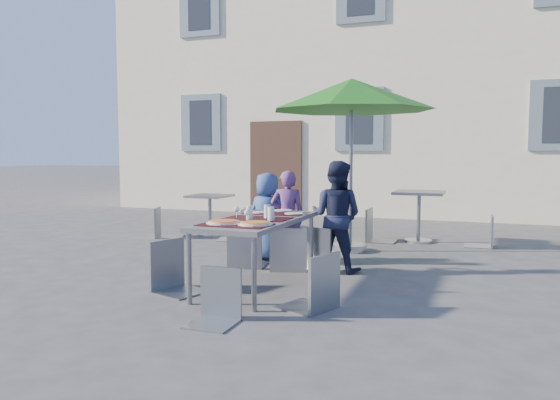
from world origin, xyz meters
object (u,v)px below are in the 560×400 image
at_px(pizza_near_left, 224,222).
at_px(child_2, 336,216).
at_px(chair_1, 289,222).
at_px(bg_chair_l_1, 376,205).
at_px(chair_5, 216,263).
at_px(cafe_table_1, 419,205).
at_px(dining_table, 257,224).
at_px(bg_chair_r_0, 237,205).
at_px(pizza_near_right, 255,223).
at_px(chair_2, 321,221).
at_px(patio_umbrella, 352,96).
at_px(cafe_table_0, 210,208).
at_px(chair_3, 173,234).
at_px(bg_chair_r_1, 486,212).
at_px(chair_0, 246,221).
at_px(child_1, 287,217).
at_px(chair_4, 316,246).
at_px(child_0, 267,217).
at_px(bg_chair_l_0, 163,204).

xyz_separation_m(pizza_near_left, child_2, (0.73, 1.61, -0.09)).
bearing_deg(chair_1, bg_chair_l_1, 77.50).
relative_size(chair_5, cafe_table_1, 1.06).
height_order(dining_table, bg_chair_r_0, bg_chair_r_0).
relative_size(pizza_near_left, chair_1, 0.34).
bearing_deg(child_2, pizza_near_right, 83.45).
distance_m(chair_2, patio_umbrella, 2.20).
xyz_separation_m(dining_table, chair_1, (0.04, 0.91, -0.09)).
relative_size(dining_table, patio_umbrella, 0.73).
relative_size(child_2, cafe_table_0, 1.89).
relative_size(chair_3, bg_chair_r_1, 1.10).
bearing_deg(chair_1, chair_0, -177.58).
height_order(pizza_near_right, bg_chair_l_1, bg_chair_l_1).
relative_size(chair_3, patio_umbrella, 0.41).
distance_m(child_1, patio_umbrella, 2.11).
relative_size(chair_0, chair_4, 0.99).
height_order(child_0, chair_3, child_0).
relative_size(child_1, patio_umbrella, 0.49).
distance_m(chair_5, bg_chair_r_0, 4.43).
bearing_deg(chair_1, pizza_near_right, -83.58).
xyz_separation_m(chair_2, cafe_table_0, (-2.65, 2.06, -0.14)).
distance_m(chair_2, bg_chair_r_1, 3.16).
bearing_deg(patio_umbrella, child_0, -130.12).
xyz_separation_m(pizza_near_right, cafe_table_0, (-2.43, 3.59, -0.29)).
relative_size(child_0, bg_chair_r_0, 1.18).
bearing_deg(chair_4, chair_2, 104.80).
relative_size(child_1, child_2, 0.90).
xyz_separation_m(pizza_near_left, patio_umbrella, (0.57, 3.00, 1.51)).
distance_m(pizza_near_left, bg_chair_r_0, 3.63).
relative_size(patio_umbrella, bg_chair_l_1, 2.48).
relative_size(chair_2, bg_chair_l_1, 1.03).
xyz_separation_m(chair_4, cafe_table_0, (-3.09, 3.72, -0.12)).
xyz_separation_m(chair_3, chair_4, (1.61, -0.14, -0.01)).
xyz_separation_m(chair_5, bg_chair_l_1, (0.46, 4.77, 0.09)).
distance_m(child_2, bg_chair_r_1, 3.02).
distance_m(chair_3, patio_umbrella, 3.61).
relative_size(chair_1, cafe_table_1, 1.24).
height_order(patio_umbrella, bg_chair_r_1, patio_umbrella).
height_order(pizza_near_right, chair_2, chair_2).
height_order(child_0, bg_chair_l_1, child_0).
bearing_deg(bg_chair_l_0, cafe_table_0, 33.55).
relative_size(cafe_table_0, cafe_table_1, 0.86).
xyz_separation_m(chair_5, cafe_table_0, (-2.39, 4.36, -0.03)).
bearing_deg(chair_4, chair_3, 175.02).
xyz_separation_m(pizza_near_right, chair_5, (-0.04, -0.76, -0.26)).
bearing_deg(child_1, patio_umbrella, -129.77).
bearing_deg(child_2, child_0, -9.85).
bearing_deg(cafe_table_1, bg_chair_r_0, -163.53).
bearing_deg(bg_chair_r_1, chair_3, -127.06).
height_order(cafe_table_0, bg_chair_r_0, bg_chair_r_0).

